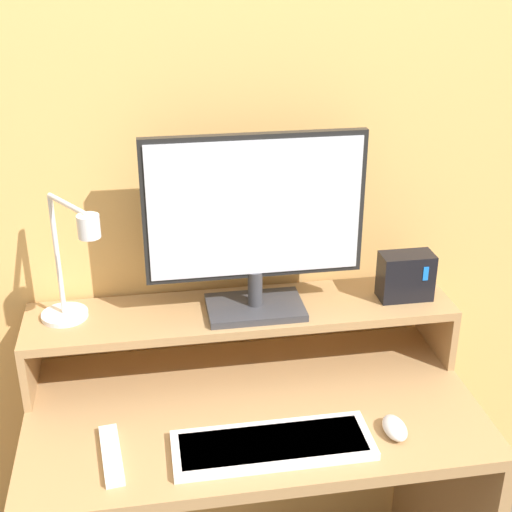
{
  "coord_description": "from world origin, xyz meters",
  "views": [
    {
      "loc": [
        -0.22,
        -1.09,
        1.74
      ],
      "look_at": [
        0.01,
        0.31,
        1.09
      ],
      "focal_mm": 50.0,
      "sensor_mm": 36.0,
      "label": 1
    }
  ],
  "objects_px": {
    "monitor": "(255,221)",
    "mouse": "(395,428)",
    "remote_control": "(111,455)",
    "router_dock": "(406,276)",
    "desk_lamp": "(72,271)",
    "keyboard": "(273,445)"
  },
  "relations": [
    {
      "from": "monitor",
      "to": "mouse",
      "type": "relative_size",
      "value": 5.86
    },
    {
      "from": "monitor",
      "to": "remote_control",
      "type": "height_order",
      "value": "monitor"
    },
    {
      "from": "router_dock",
      "to": "mouse",
      "type": "distance_m",
      "value": 0.4
    },
    {
      "from": "mouse",
      "to": "router_dock",
      "type": "bearing_deg",
      "value": 68.72
    },
    {
      "from": "mouse",
      "to": "remote_control",
      "type": "bearing_deg",
      "value": 177.86
    },
    {
      "from": "desk_lamp",
      "to": "keyboard",
      "type": "relative_size",
      "value": 0.73
    },
    {
      "from": "remote_control",
      "to": "keyboard",
      "type": "bearing_deg",
      "value": -4.61
    },
    {
      "from": "router_dock",
      "to": "desk_lamp",
      "type": "bearing_deg",
      "value": -178.98
    },
    {
      "from": "monitor",
      "to": "mouse",
      "type": "bearing_deg",
      "value": -49.67
    },
    {
      "from": "router_dock",
      "to": "mouse",
      "type": "height_order",
      "value": "router_dock"
    },
    {
      "from": "router_dock",
      "to": "monitor",
      "type": "bearing_deg",
      "value": -179.38
    },
    {
      "from": "monitor",
      "to": "mouse",
      "type": "xyz_separation_m",
      "value": [
        0.26,
        -0.31,
        -0.39
      ]
    },
    {
      "from": "desk_lamp",
      "to": "remote_control",
      "type": "xyz_separation_m",
      "value": [
        0.07,
        -0.28,
        -0.31
      ]
    },
    {
      "from": "desk_lamp",
      "to": "mouse",
      "type": "distance_m",
      "value": 0.81
    },
    {
      "from": "desk_lamp",
      "to": "mouse",
      "type": "relative_size",
      "value": 3.6
    },
    {
      "from": "keyboard",
      "to": "monitor",
      "type": "bearing_deg",
      "value": 87.56
    },
    {
      "from": "monitor",
      "to": "router_dock",
      "type": "relative_size",
      "value": 3.89
    },
    {
      "from": "keyboard",
      "to": "remote_control",
      "type": "xyz_separation_m",
      "value": [
        -0.35,
        0.03,
        -0.0
      ]
    },
    {
      "from": "desk_lamp",
      "to": "keyboard",
      "type": "xyz_separation_m",
      "value": [
        0.41,
        -0.31,
        -0.31
      ]
    },
    {
      "from": "router_dock",
      "to": "mouse",
      "type": "relative_size",
      "value": 1.51
    },
    {
      "from": "desk_lamp",
      "to": "keyboard",
      "type": "distance_m",
      "value": 0.6
    },
    {
      "from": "keyboard",
      "to": "remote_control",
      "type": "distance_m",
      "value": 0.35
    }
  ]
}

